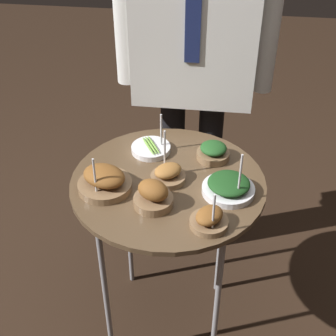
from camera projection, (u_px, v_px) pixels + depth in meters
The scene contains 10 objects.
ground_plane at pixel (168, 319), 2.00m from camera, with size 8.00×8.00×0.00m, color black.
serving_cart at pixel (168, 194), 1.58m from camera, with size 0.65×0.65×0.76m.
bowl_roast_front_left at pixel (168, 174), 1.53m from camera, with size 0.12×0.12×0.17m.
bowl_asparagus_mid_right at pixel (151, 148), 1.67m from camera, with size 0.14×0.14×0.15m.
bowl_spinach_far_rim at pixel (229, 186), 1.48m from camera, with size 0.17×0.17×0.17m.
bowl_roast_front_right at pixel (153, 196), 1.42m from camera, with size 0.13×0.12×0.09m.
bowl_roast_front_center at pixel (105, 181), 1.49m from camera, with size 0.18×0.18×0.15m.
bowl_spinach_mid_left at pixel (213, 152), 1.63m from camera, with size 0.12×0.12×0.06m.
bowl_roast_back_left at pixel (209, 219), 1.36m from camera, with size 0.12×0.12×0.14m.
waiter_figure at pixel (195, 41), 1.75m from camera, with size 0.61×0.23×1.65m.
Camera 1 is at (0.16, -1.20, 1.71)m, focal length 50.00 mm.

